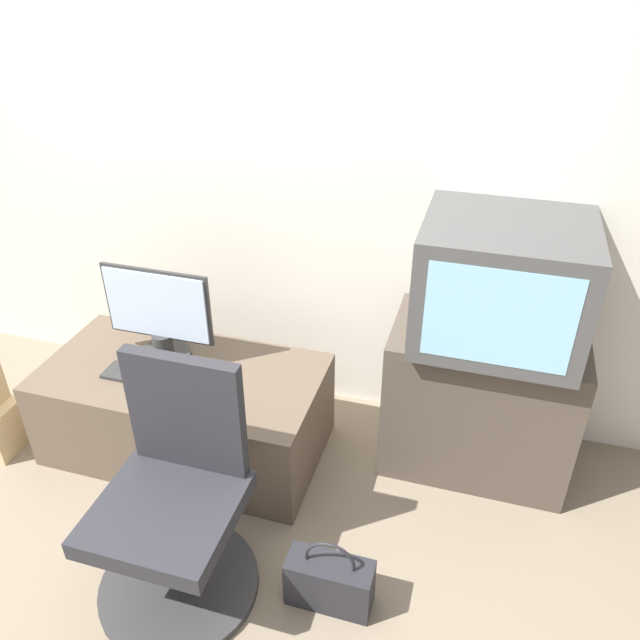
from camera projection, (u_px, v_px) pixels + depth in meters
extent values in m
plane|color=#7F705B|center=(136.00, 587.00, 2.29)|extent=(12.00, 12.00, 0.00)
cube|color=silver|center=(250.00, 137.00, 2.69)|extent=(4.40, 0.05, 2.60)
cube|color=brown|center=(186.00, 409.00, 2.82)|extent=(1.22, 0.63, 0.43)
cube|color=#4C4238|center=(479.00, 399.00, 2.69)|extent=(0.78, 0.48, 0.67)
cylinder|color=#2D2D2D|center=(165.00, 354.00, 2.80)|extent=(0.23, 0.23, 0.02)
cylinder|color=#2D2D2D|center=(163.00, 344.00, 2.77)|extent=(0.09, 0.09, 0.09)
cube|color=#2D2D2D|center=(158.00, 304.00, 2.67)|extent=(0.49, 0.01, 0.33)
cube|color=silver|center=(157.00, 305.00, 2.66)|extent=(0.47, 0.02, 0.30)
cube|color=#2D2D2D|center=(143.00, 376.00, 2.66)|extent=(0.35, 0.12, 0.01)
ellipsoid|color=silver|center=(189.00, 387.00, 2.59)|extent=(0.05, 0.03, 0.03)
cube|color=#474747|center=(502.00, 282.00, 2.38)|extent=(0.62, 0.56, 0.48)
cube|color=#8CC6E5|center=(498.00, 318.00, 2.15)|extent=(0.51, 0.01, 0.38)
cylinder|color=#333333|center=(180.00, 584.00, 2.28)|extent=(0.58, 0.58, 0.03)
cylinder|color=#4C4C51|center=(174.00, 552.00, 2.19)|extent=(0.05, 0.05, 0.33)
cube|color=#28282D|center=(166.00, 512.00, 2.08)|extent=(0.46, 0.46, 0.07)
cube|color=#28282D|center=(186.00, 413.00, 2.11)|extent=(0.42, 0.05, 0.46)
cube|color=#232328|center=(330.00, 582.00, 2.19)|extent=(0.31, 0.12, 0.20)
torus|color=#232328|center=(330.00, 561.00, 2.13)|extent=(0.18, 0.01, 0.18)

